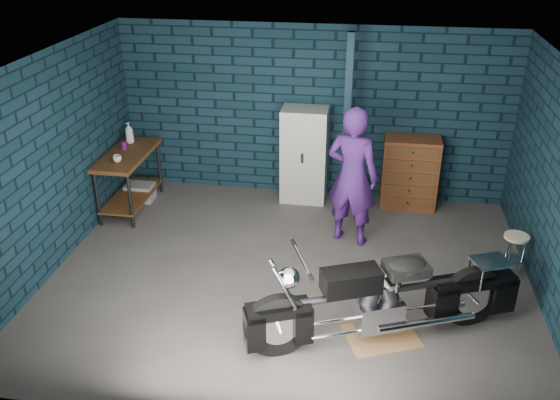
{
  "coord_description": "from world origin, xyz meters",
  "views": [
    {
      "loc": [
        0.87,
        -6.26,
        4.22
      ],
      "look_at": [
        -0.17,
        0.3,
        0.91
      ],
      "focal_mm": 38.0,
      "sensor_mm": 36.0,
      "label": 1
    }
  ],
  "objects_px": {
    "motorcycle": "(386,293)",
    "locker": "(304,155)",
    "workbench": "(130,181)",
    "tool_chest": "(410,173)",
    "shop_stool": "(513,255)",
    "person": "(352,177)",
    "storage_bin": "(140,192)"
  },
  "relations": [
    {
      "from": "motorcycle",
      "to": "locker",
      "type": "xyz_separation_m",
      "value": [
        -1.26,
        3.25,
        0.18
      ]
    },
    {
      "from": "workbench",
      "to": "locker",
      "type": "relative_size",
      "value": 0.93
    },
    {
      "from": "locker",
      "to": "tool_chest",
      "type": "bearing_deg",
      "value": 0.0
    },
    {
      "from": "motorcycle",
      "to": "shop_stool",
      "type": "relative_size",
      "value": 4.63
    },
    {
      "from": "locker",
      "to": "tool_chest",
      "type": "height_order",
      "value": "locker"
    },
    {
      "from": "person",
      "to": "shop_stool",
      "type": "relative_size",
      "value": 3.48
    },
    {
      "from": "workbench",
      "to": "shop_stool",
      "type": "height_order",
      "value": "workbench"
    },
    {
      "from": "workbench",
      "to": "locker",
      "type": "distance_m",
      "value": 2.7
    },
    {
      "from": "motorcycle",
      "to": "shop_stool",
      "type": "xyz_separation_m",
      "value": [
        1.62,
        1.5,
        -0.29
      ]
    },
    {
      "from": "workbench",
      "to": "tool_chest",
      "type": "distance_m",
      "value": 4.28
    },
    {
      "from": "motorcycle",
      "to": "person",
      "type": "relative_size",
      "value": 1.33
    },
    {
      "from": "person",
      "to": "locker",
      "type": "distance_m",
      "value": 1.45
    },
    {
      "from": "tool_chest",
      "to": "shop_stool",
      "type": "distance_m",
      "value": 2.16
    },
    {
      "from": "workbench",
      "to": "storage_bin",
      "type": "xyz_separation_m",
      "value": [
        0.02,
        0.28,
        -0.32
      ]
    },
    {
      "from": "workbench",
      "to": "storage_bin",
      "type": "relative_size",
      "value": 3.25
    },
    {
      "from": "workbench",
      "to": "motorcycle",
      "type": "relative_size",
      "value": 0.54
    },
    {
      "from": "shop_stool",
      "to": "tool_chest",
      "type": "bearing_deg",
      "value": 125.47
    },
    {
      "from": "storage_bin",
      "to": "tool_chest",
      "type": "bearing_deg",
      "value": 5.98
    },
    {
      "from": "workbench",
      "to": "motorcycle",
      "type": "xyz_separation_m",
      "value": [
        3.84,
        -2.53,
        0.11
      ]
    },
    {
      "from": "tool_chest",
      "to": "shop_stool",
      "type": "height_order",
      "value": "tool_chest"
    },
    {
      "from": "workbench",
      "to": "person",
      "type": "relative_size",
      "value": 0.72
    },
    {
      "from": "person",
      "to": "tool_chest",
      "type": "bearing_deg",
      "value": -108.03
    },
    {
      "from": "locker",
      "to": "tool_chest",
      "type": "xyz_separation_m",
      "value": [
        1.63,
        0.0,
        -0.19
      ]
    },
    {
      "from": "motorcycle",
      "to": "tool_chest",
      "type": "distance_m",
      "value": 3.27
    },
    {
      "from": "person",
      "to": "storage_bin",
      "type": "relative_size",
      "value": 4.52
    },
    {
      "from": "storage_bin",
      "to": "shop_stool",
      "type": "height_order",
      "value": "shop_stool"
    },
    {
      "from": "workbench",
      "to": "motorcycle",
      "type": "height_order",
      "value": "motorcycle"
    },
    {
      "from": "locker",
      "to": "person",
      "type": "bearing_deg",
      "value": -56.55
    },
    {
      "from": "person",
      "to": "motorcycle",
      "type": "bearing_deg",
      "value": 119.94
    },
    {
      "from": "workbench",
      "to": "motorcycle",
      "type": "bearing_deg",
      "value": -33.34
    },
    {
      "from": "storage_bin",
      "to": "locker",
      "type": "height_order",
      "value": "locker"
    },
    {
      "from": "storage_bin",
      "to": "tool_chest",
      "type": "xyz_separation_m",
      "value": [
        4.2,
        0.44,
        0.42
      ]
    }
  ]
}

